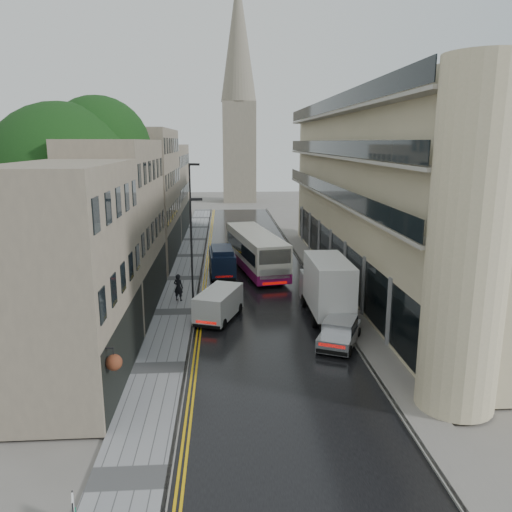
{
  "coord_description": "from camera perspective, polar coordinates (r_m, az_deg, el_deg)",
  "views": [
    {
      "loc": [
        -2.61,
        -12.11,
        11.0
      ],
      "look_at": [
        -0.61,
        18.0,
        4.06
      ],
      "focal_mm": 35.0,
      "sensor_mm": 36.0,
      "label": 1
    }
  ],
  "objects": [
    {
      "name": "lamp_post_far",
      "position": [
        45.7,
        -7.47,
        4.79
      ],
      "size": [
        1.03,
        0.53,
        8.97
      ],
      "primitive_type": null,
      "rotation": [
        0.0,
        0.0,
        -0.32
      ],
      "color": "black",
      "rests_on": "left_sidewalk"
    },
    {
      "name": "church_spire",
      "position": [
        94.59,
        -2.0,
        18.4
      ],
      "size": [
        6.4,
        6.4,
        40.0
      ],
      "primitive_type": null,
      "color": "gray",
      "rests_on": "ground"
    },
    {
      "name": "silver_hatchback",
      "position": [
        27.09,
        7.24,
        -9.35
      ],
      "size": [
        3.25,
        4.37,
        1.5
      ],
      "primitive_type": null,
      "rotation": [
        0.0,
        0.0,
        -0.43
      ],
      "color": "#B4B5B9",
      "rests_on": "road"
    },
    {
      "name": "lamp_post_near",
      "position": [
        32.71,
        -7.36,
        0.11
      ],
      "size": [
        0.83,
        0.2,
        7.34
      ],
      "primitive_type": null,
      "rotation": [
        0.0,
        0.0,
        0.02
      ],
      "color": "black",
      "rests_on": "left_sidewalk"
    },
    {
      "name": "old_shop_row",
      "position": [
        42.95,
        -13.0,
        5.93
      ],
      "size": [
        4.5,
        56.0,
        12.0
      ],
      "primitive_type": null,
      "color": "gray",
      "rests_on": "ground"
    },
    {
      "name": "left_sidewalk",
      "position": [
        41.22,
        -8.17,
        -2.58
      ],
      "size": [
        2.7,
        85.0,
        0.12
      ],
      "primitive_type": "cube",
      "color": "gray",
      "rests_on": "ground"
    },
    {
      "name": "tree_near",
      "position": [
        33.84,
        -20.84,
        5.22
      ],
      "size": [
        10.56,
        10.56,
        13.89
      ],
      "primitive_type": null,
      "color": "black",
      "rests_on": "ground"
    },
    {
      "name": "pedestrian",
      "position": [
        35.26,
        -8.86,
        -3.56
      ],
      "size": [
        0.82,
        0.69,
        1.91
      ],
      "primitive_type": "imported",
      "rotation": [
        0.0,
        0.0,
        2.74
      ],
      "color": "black",
      "rests_on": "left_sidewalk"
    },
    {
      "name": "tree_far",
      "position": [
        46.36,
        -15.82,
        6.56
      ],
      "size": [
        9.24,
        9.24,
        12.46
      ],
      "primitive_type": null,
      "color": "black",
      "rests_on": "ground"
    },
    {
      "name": "right_sidewalk",
      "position": [
        41.87,
        7.38,
        -2.31
      ],
      "size": [
        1.8,
        85.0,
        0.12
      ],
      "primitive_type": "cube",
      "color": "slate",
      "rests_on": "ground"
    },
    {
      "name": "road",
      "position": [
        41.19,
        -0.02,
        -2.53
      ],
      "size": [
        9.0,
        85.0,
        0.02
      ],
      "primitive_type": "cube",
      "color": "black",
      "rests_on": "ground"
    },
    {
      "name": "white_lorry",
      "position": [
        30.1,
        6.72,
        -4.53
      ],
      "size": [
        2.29,
        7.57,
        3.97
      ],
      "primitive_type": null,
      "rotation": [
        0.0,
        0.0,
        -0.0
      ],
      "color": "silver",
      "rests_on": "road"
    },
    {
      "name": "white_van",
      "position": [
        30.58,
        -6.79,
        -6.23
      ],
      "size": [
        3.24,
        4.71,
        1.96
      ],
      "primitive_type": null,
      "rotation": [
        0.0,
        0.0,
        -0.35
      ],
      "color": "silver",
      "rests_on": "road"
    },
    {
      "name": "navy_van",
      "position": [
        40.11,
        -5.04,
        -1.13
      ],
      "size": [
        2.29,
        5.06,
        2.52
      ],
      "primitive_type": null,
      "rotation": [
        0.0,
        0.0,
        0.06
      ],
      "color": "black",
      "rests_on": "road"
    },
    {
      "name": "cream_bus",
      "position": [
        39.85,
        -0.65,
        -0.58
      ],
      "size": [
        4.91,
        12.47,
        3.32
      ],
      "primitive_type": null,
      "rotation": [
        0.0,
        0.0,
        0.18
      ],
      "color": "white",
      "rests_on": "road"
    },
    {
      "name": "modern_block",
      "position": [
        40.44,
        14.95,
        6.84
      ],
      "size": [
        8.0,
        40.0,
        14.0
      ],
      "primitive_type": null,
      "color": "beige",
      "rests_on": "ground"
    },
    {
      "name": "estate_sign",
      "position": [
        16.99,
        -20.13,
        -25.78
      ],
      "size": [
        0.23,
        0.55,
        0.91
      ],
      "primitive_type": null,
      "rotation": [
        0.0,
        0.0,
        0.29
      ],
      "color": "silver",
      "rests_on": "left_sidewalk"
    }
  ]
}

